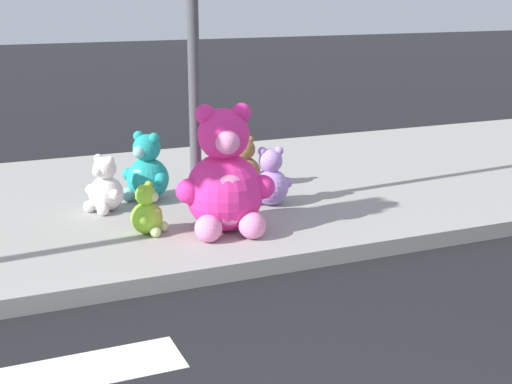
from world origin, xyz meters
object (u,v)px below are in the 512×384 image
Objects in this scene: plush_lime at (148,213)px; plush_pink_large at (225,182)px; plush_brown at (244,168)px; plush_teal at (146,173)px; sign_pole at (193,38)px; plush_lavender at (270,181)px; plush_white at (105,189)px.

plush_pink_large is at bearing -16.87° from plush_lime.
plush_teal is (-1.11, -0.03, 0.06)m from plush_brown.
plush_brown is at bearing 38.62° from plush_lime.
plush_lavender is at bearing 2.27° from sign_pole.
plush_pink_large is at bearing -118.64° from plush_brown.
plush_brown is 0.69m from plush_lavender.
plush_white is (-0.81, 0.46, -1.47)m from sign_pole.
plush_brown is at bearing 91.00° from plush_lavender.
plush_teal is 1.30m from plush_lavender.
plush_pink_large is 0.98m from plush_lavender.
plush_white is at bearing 104.39° from plush_lime.
plush_lavender reaches higher than plush_lime.
plush_pink_large is at bearing -72.84° from plush_teal.
plush_lime is at bearing -147.11° from sign_pole.
sign_pole reaches higher than plush_white.
plush_brown is 1.22× the size of plush_lime.
plush_pink_large reaches higher than plush_lavender.
plush_white is 1.20× the size of plush_lime.
plush_teal is (0.49, 0.23, 0.06)m from plush_white.
plush_teal is (-0.39, 1.28, -0.18)m from plush_pink_large.
plush_teal is at bearing -178.59° from plush_brown.
plush_brown is (0.79, 0.72, -1.47)m from sign_pole.
plush_pink_large is 1.35m from plush_teal.
plush_brown is 1.02× the size of plush_white.
sign_pole is 1.60m from plush_teal.
sign_pole reaches higher than plush_pink_large.
plush_lime is (-0.27, -1.07, -0.10)m from plush_teal.
plush_lavender is (1.12, -0.66, -0.04)m from plush_teal.
sign_pole is at bearing -137.61° from plush_brown.
plush_pink_large is at bearing -139.62° from plush_lavender.
sign_pole is 5.56× the size of plush_brown.
plush_pink_large is 2.02× the size of plush_brown.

